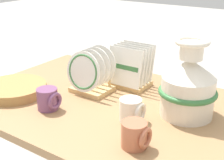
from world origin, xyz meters
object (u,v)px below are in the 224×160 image
object	(u,v)px
ceramic_vase	(188,86)
mug_terracotta_glaze	(135,135)
mug_plum_glaze	(48,99)
dish_rack_square_plates	(131,70)
wicker_charger_stack	(15,89)
mug_cream_glaze	(132,110)
dish_rack_round_plates	(91,75)

from	to	relation	value
ceramic_vase	mug_terracotta_glaze	world-z (taller)	ceramic_vase
mug_plum_glaze	ceramic_vase	bearing A→B (deg)	29.35
dish_rack_square_plates	mug_terracotta_glaze	xyz separation A→B (m)	(0.30, -0.47, -0.04)
wicker_charger_stack	mug_cream_glaze	bearing A→B (deg)	7.94
mug_plum_glaze	mug_terracotta_glaze	xyz separation A→B (m)	(0.46, -0.04, 0.00)
mug_plum_glaze	dish_rack_round_plates	bearing A→B (deg)	81.88
ceramic_vase	mug_terracotta_glaze	bearing A→B (deg)	-99.49
dish_rack_square_plates	mug_cream_glaze	bearing A→B (deg)	-58.35
ceramic_vase	mug_cream_glaze	bearing A→B (deg)	-132.75
dish_rack_round_plates	dish_rack_square_plates	world-z (taller)	dish_rack_round_plates
dish_rack_round_plates	wicker_charger_stack	bearing A→B (deg)	-142.85
ceramic_vase	mug_cream_glaze	world-z (taller)	ceramic_vase
dish_rack_square_plates	dish_rack_round_plates	bearing A→B (deg)	-123.99
mug_cream_glaze	dish_rack_round_plates	bearing A→B (deg)	156.26
dish_rack_round_plates	mug_terracotta_glaze	world-z (taller)	dish_rack_round_plates
wicker_charger_stack	mug_plum_glaze	size ratio (longest dim) A/B	3.11
wicker_charger_stack	mug_terracotta_glaze	xyz separation A→B (m)	(0.72, -0.07, 0.03)
ceramic_vase	mug_terracotta_glaze	xyz separation A→B (m)	(-0.05, -0.33, -0.09)
ceramic_vase	mug_plum_glaze	xyz separation A→B (m)	(-0.51, -0.29, -0.09)
ceramic_vase	dish_rack_square_plates	size ratio (longest dim) A/B	1.53
mug_cream_glaze	mug_terracotta_glaze	world-z (taller)	same
mug_cream_glaze	ceramic_vase	bearing A→B (deg)	47.25
dish_rack_round_plates	mug_terracotta_glaze	bearing A→B (deg)	-34.64
mug_terracotta_glaze	dish_rack_round_plates	bearing A→B (deg)	145.36
wicker_charger_stack	mug_terracotta_glaze	distance (m)	0.72
mug_terracotta_glaze	dish_rack_square_plates	bearing A→B (deg)	122.74
wicker_charger_stack	mug_plum_glaze	world-z (taller)	mug_plum_glaze
ceramic_vase	mug_cream_glaze	distance (m)	0.25
ceramic_vase	dish_rack_square_plates	bearing A→B (deg)	158.30
mug_plum_glaze	mug_cream_glaze	size ratio (longest dim) A/B	1.00
ceramic_vase	mug_plum_glaze	bearing A→B (deg)	-150.65
dish_rack_square_plates	mug_cream_glaze	distance (m)	0.37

